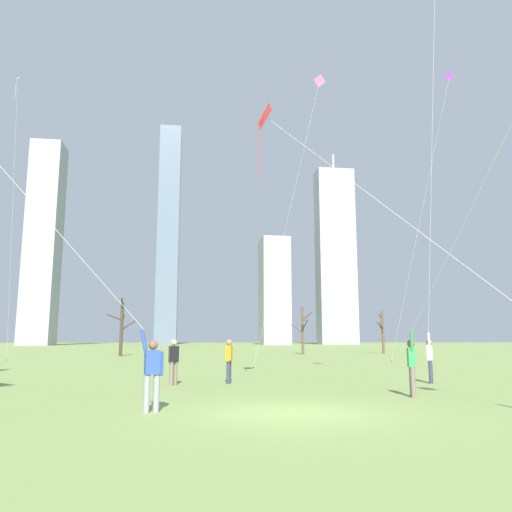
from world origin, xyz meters
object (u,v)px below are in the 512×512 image
object	(u,v)px
kite_flyer_foreground_right_orange	(431,301)
distant_kite_drifting_right_pink	(313,108)
kite_flyer_midfield_left_yellow	(440,304)
bare_tree_right_of_center	(382,331)
bystander_far_off_by_trees	(229,359)
distant_kite_high_overhead_purple	(441,120)
kite_flyer_far_back_green	(86,290)
distant_kite_drifting_left_white	(17,105)
bystander_watching_nearby	(174,360)
kite_flyer_midfield_right_red	(471,293)
bare_tree_far_right_edge	(303,329)
bare_tree_center	(122,327)

from	to	relation	value
kite_flyer_foreground_right_orange	distant_kite_drifting_right_pink	distance (m)	19.18
kite_flyer_midfield_left_yellow	bare_tree_right_of_center	distance (m)	44.42
bystander_far_off_by_trees	distant_kite_high_overhead_purple	size ratio (longest dim) A/B	0.07
kite_flyer_far_back_green	distant_kite_drifting_left_white	world-z (taller)	distant_kite_drifting_left_white
distant_kite_high_overhead_purple	distant_kite_drifting_right_pink	bearing A→B (deg)	-161.39
distant_kite_drifting_right_pink	distant_kite_drifting_left_white	xyz separation A→B (m)	(-24.48, 16.40, 6.51)
distant_kite_drifting_right_pink	bystander_far_off_by_trees	bearing A→B (deg)	-119.29
distant_kite_high_overhead_purple	bystander_far_off_by_trees	bearing A→B (deg)	-139.00
kite_flyer_foreground_right_orange	kite_flyer_far_back_green	size ratio (longest dim) A/B	1.82
distant_kite_drifting_right_pink	kite_flyer_foreground_right_orange	bearing A→B (deg)	-86.41
kite_flyer_midfield_left_yellow	bystander_watching_nearby	xyz separation A→B (m)	(-6.93, 6.41, -1.63)
kite_flyer_midfield_right_red	kite_flyer_far_back_green	distance (m)	8.96
bystander_far_off_by_trees	distant_kite_high_overhead_purple	xyz separation A→B (m)	(17.57, 15.27, 17.51)
kite_flyer_foreground_right_orange	distant_kite_drifting_left_white	world-z (taller)	distant_kite_drifting_left_white
bystander_watching_nearby	bare_tree_far_right_edge	size ratio (longest dim) A/B	0.32
bystander_far_off_by_trees	kite_flyer_midfield_left_yellow	bearing A→B (deg)	-54.82
kite_flyer_far_back_green	bare_tree_far_right_edge	xyz separation A→B (m)	(14.33, 41.34, -0.01)
distant_kite_drifting_left_white	bare_tree_right_of_center	distance (m)	43.90
distant_kite_drifting_right_pink	bare_tree_far_right_edge	size ratio (longest dim) A/B	3.88
bystander_watching_nearby	bare_tree_far_right_edge	bearing A→B (deg)	69.58
kite_flyer_far_back_green	distant_kite_high_overhead_purple	distance (m)	35.27
kite_flyer_midfield_left_yellow	bare_tree_far_right_edge	xyz separation A→B (m)	(5.68, 40.29, 0.13)
distant_kite_high_overhead_purple	bare_tree_right_of_center	bearing A→B (deg)	82.99
distant_kite_drifting_left_white	kite_flyer_midfield_left_yellow	bearing A→B (deg)	-56.71
bystander_far_off_by_trees	kite_flyer_far_back_green	bearing A→B (deg)	-115.22
bystander_watching_nearby	bare_tree_center	bearing A→B (deg)	100.49
kite_flyer_midfield_left_yellow	bystander_watching_nearby	size ratio (longest dim) A/B	10.48
bystander_far_off_by_trees	bare_tree_center	world-z (taller)	bare_tree_center
bare_tree_center	bare_tree_far_right_edge	bearing A→B (deg)	8.40
kite_flyer_foreground_right_orange	bare_tree_far_right_edge	distance (m)	35.19
kite_flyer_far_back_green	bare_tree_far_right_edge	distance (m)	43.76
kite_flyer_far_back_green	bare_tree_right_of_center	world-z (taller)	kite_flyer_far_back_green
kite_flyer_foreground_right_orange	kite_flyer_far_back_green	bearing A→B (deg)	-150.33
kite_flyer_midfield_left_yellow	kite_flyer_far_back_green	distance (m)	8.72
kite_flyer_far_back_green	bystander_watching_nearby	xyz separation A→B (m)	(1.73, 7.47, -1.78)
kite_flyer_foreground_right_orange	kite_flyer_midfield_left_yellow	distance (m)	5.79
distant_kite_drifting_right_pink	kite_flyer_far_back_green	bearing A→B (deg)	-117.66
kite_flyer_foreground_right_orange	distant_kite_high_overhead_purple	distance (m)	25.10
bystander_far_off_by_trees	bare_tree_right_of_center	bearing A→B (deg)	60.18
distant_kite_drifting_left_white	kite_flyer_foreground_right_orange	bearing A→B (deg)	-49.50
kite_flyer_foreground_right_orange	kite_flyer_far_back_green	world-z (taller)	kite_flyer_foreground_right_orange
bare_tree_far_right_edge	kite_flyer_foreground_right_orange	bearing A→B (deg)	-95.33
kite_flyer_midfield_right_red	kite_flyer_far_back_green	bearing A→B (deg)	-179.31
kite_flyer_far_back_green	bare_tree_right_of_center	distance (m)	48.97
kite_flyer_foreground_right_orange	bystander_watching_nearby	xyz separation A→B (m)	(-9.34, 1.17, -2.12)
kite_flyer_midfield_left_yellow	kite_flyer_far_back_green	world-z (taller)	kite_flyer_midfield_left_yellow
kite_flyer_foreground_right_orange	bystander_far_off_by_trees	bearing A→B (deg)	166.95
kite_flyer_midfield_right_red	kite_flyer_foreground_right_orange	bearing A→B (deg)	71.25
bare_tree_right_of_center	distant_kite_high_overhead_purple	bearing A→B (deg)	-97.01
bare_tree_center	bare_tree_far_right_edge	size ratio (longest dim) A/B	1.10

